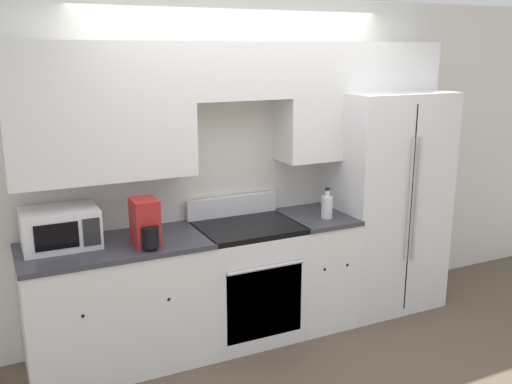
% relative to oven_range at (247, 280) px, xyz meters
% --- Properties ---
extents(ground_plane, '(12.00, 12.00, 0.00)m').
position_rel_oven_range_xyz_m(ground_plane, '(0.08, -0.31, -0.46)').
color(ground_plane, brown).
extents(wall_back, '(8.00, 0.39, 2.60)m').
position_rel_oven_range_xyz_m(wall_back, '(0.08, 0.27, 1.06)').
color(wall_back, silver).
rests_on(wall_back, ground_plane).
extents(lower_cabinets_left, '(1.28, 0.64, 0.91)m').
position_rel_oven_range_xyz_m(lower_cabinets_left, '(-1.01, -0.00, -0.00)').
color(lower_cabinets_left, white).
rests_on(lower_cabinets_left, ground_plane).
extents(lower_cabinets_right, '(0.49, 0.64, 0.91)m').
position_rel_oven_range_xyz_m(lower_cabinets_right, '(0.62, -0.00, -0.00)').
color(lower_cabinets_right, white).
rests_on(lower_cabinets_right, ground_plane).
extents(oven_range, '(0.77, 0.65, 1.07)m').
position_rel_oven_range_xyz_m(oven_range, '(0.00, 0.00, 0.00)').
color(oven_range, white).
rests_on(oven_range, ground_plane).
extents(refrigerator, '(0.94, 0.79, 1.87)m').
position_rel_oven_range_xyz_m(refrigerator, '(1.32, 0.07, 0.48)').
color(refrigerator, white).
rests_on(refrigerator, ground_plane).
extents(microwave, '(0.50, 0.36, 0.27)m').
position_rel_oven_range_xyz_m(microwave, '(-1.34, 0.10, 0.58)').
color(microwave, white).
rests_on(microwave, lower_cabinets_left).
extents(bottle, '(0.09, 0.09, 0.25)m').
position_rel_oven_range_xyz_m(bottle, '(0.65, -0.11, 0.55)').
color(bottle, silver).
rests_on(bottle, lower_cabinets_right).
extents(paper_towel_holder, '(0.17, 0.28, 0.32)m').
position_rel_oven_range_xyz_m(paper_towel_holder, '(-0.81, -0.12, 0.60)').
color(paper_towel_holder, '#B22323').
rests_on(paper_towel_holder, lower_cabinets_left).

